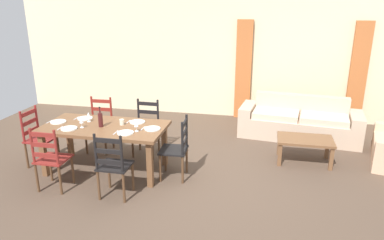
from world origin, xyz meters
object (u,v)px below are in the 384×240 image
Objects in this scene: dining_chair_near_right at (113,165)px; coffee_table at (305,142)px; dining_chair_far_right at (146,128)px; wine_glass_near_right at (136,124)px; dining_chair_head_west at (38,137)px; dining_chair_head_east at (177,148)px; dining_chair_near_left at (51,159)px; couch at (299,123)px; coffee_cup_primary at (122,122)px; wine_bottle at (100,119)px; dining_table at (105,131)px; wine_glass_near_left at (81,121)px; dining_chair_far_left at (100,125)px; wine_glass_far_left at (88,115)px.

coffee_table is (2.64, 1.72, -0.12)m from dining_chair_near_right.
dining_chair_far_right is 0.99m from wine_glass_near_right.
dining_chair_near_right reaches higher than coffee_table.
dining_chair_head_west is 1.79m from wine_glass_near_right.
dining_chair_head_east is at bearing 12.06° from wine_glass_near_right.
dining_chair_near_left is 1.00× the size of dining_chair_near_right.
wine_glass_near_right is 0.18× the size of coffee_table.
couch is 1.22m from coffee_table.
dining_chair_head_east is at bearing -46.25° from dining_chair_far_right.
coffee_cup_primary is (1.42, 0.13, 0.32)m from dining_chair_head_west.
coffee_cup_primary is (-0.21, 0.86, 0.32)m from dining_chair_near_right.
dining_chair_near_right is at bearing -55.32° from wine_bottle.
coffee_cup_primary is (0.25, 0.10, 0.13)m from dining_table.
wine_glass_near_left is (-0.76, 0.61, 0.38)m from dining_chair_near_right.
dining_chair_near_right is 3.15m from coffee_table.
dining_chair_far_right is (-0.05, 1.52, 0.00)m from dining_chair_near_right.
dining_chair_far_left is 3.04× the size of wine_bottle.
dining_chair_far_left is 0.99m from wine_glass_near_left.
dining_chair_near_left is 5.96× the size of wine_glass_near_left.
dining_chair_near_right is at bearing -76.28° from coffee_cup_primary.
dining_chair_far_left is at bearing -176.74° from coffee_table.
dining_chair_far_right is at bearing 76.64° from coffee_cup_primary.
dining_chair_head_west is (-1.58, -0.80, 0.00)m from dining_chair_far_right.
dining_chair_near_right is 3.95m from couch.
dining_chair_far_right is 5.96× the size of wine_glass_near_right.
dining_chair_near_right is 0.41× the size of couch.
dining_chair_near_left and dining_chair_far_right have the same top height.
wine_bottle is (-0.03, -0.05, 0.20)m from dining_table.
dining_table is 11.80× the size of wine_glass_far_left.
dining_chair_far_left is 0.87m from dining_chair_far_right.
dining_chair_near_left is 0.41× the size of couch.
dining_chair_near_left reaches higher than dining_table.
dining_chair_far_left reaches higher than dining_table.
dining_chair_near_right is at bearing -58.59° from dining_table.
coffee_table is at bearing 18.05° from wine_glass_near_left.
coffee_cup_primary is at bearing 27.96° from wine_bottle.
dining_table is 2.11× the size of coffee_table.
dining_chair_head_east is at bearing 5.30° from wine_glass_near_left.
dining_chair_far_left is at bearing 154.51° from dining_chair_head_east.
wine_glass_far_left is 1.79× the size of coffee_cup_primary.
dining_table is 11.80× the size of wine_glass_near_right.
dining_table is at bearing 26.59° from wine_glass_near_left.
dining_table is 0.38m from wine_glass_near_left.
wine_glass_near_left is at bearing -161.95° from coffee_table.
wine_glass_near_right is at bearing -13.17° from dining_table.
coffee_table is at bearing 23.48° from wine_glass_near_right.
dining_chair_near_right is (0.46, -0.76, -0.19)m from dining_table.
wine_glass_near_left is at bearing -155.98° from coffee_cup_primary.
dining_chair_near_right and dining_chair_head_east have the same top height.
dining_table is at bearing 166.83° from wine_glass_near_right.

